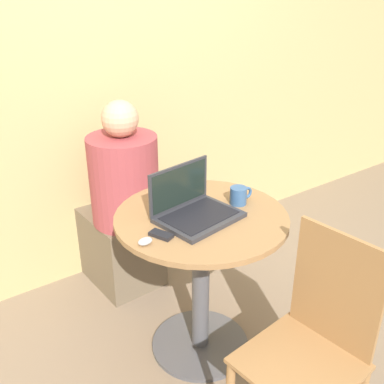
{
  "coord_description": "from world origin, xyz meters",
  "views": [
    {
      "loc": [
        -1.08,
        -1.43,
        1.73
      ],
      "look_at": [
        -0.02,
        0.05,
        0.87
      ],
      "focal_mm": 42.0,
      "sensor_mm": 36.0,
      "label": 1
    }
  ],
  "objects_px": {
    "laptop": "(193,208)",
    "cell_phone": "(161,235)",
    "person_seated": "(121,213)",
    "chair_empty": "(312,346)"
  },
  "relations": [
    {
      "from": "cell_phone",
      "to": "laptop",
      "type": "bearing_deg",
      "value": 16.64
    },
    {
      "from": "person_seated",
      "to": "laptop",
      "type": "bearing_deg",
      "value": -89.36
    },
    {
      "from": "laptop",
      "to": "person_seated",
      "type": "xyz_separation_m",
      "value": [
        -0.01,
        0.73,
        -0.34
      ]
    },
    {
      "from": "laptop",
      "to": "cell_phone",
      "type": "relative_size",
      "value": 3.47
    },
    {
      "from": "laptop",
      "to": "person_seated",
      "type": "bearing_deg",
      "value": 90.64
    },
    {
      "from": "cell_phone",
      "to": "person_seated",
      "type": "height_order",
      "value": "person_seated"
    },
    {
      "from": "cell_phone",
      "to": "chair_empty",
      "type": "height_order",
      "value": "chair_empty"
    },
    {
      "from": "cell_phone",
      "to": "person_seated",
      "type": "distance_m",
      "value": 0.87
    },
    {
      "from": "cell_phone",
      "to": "person_seated",
      "type": "xyz_separation_m",
      "value": [
        0.2,
        0.79,
        -0.3
      ]
    },
    {
      "from": "laptop",
      "to": "chair_empty",
      "type": "relative_size",
      "value": 0.42
    }
  ]
}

